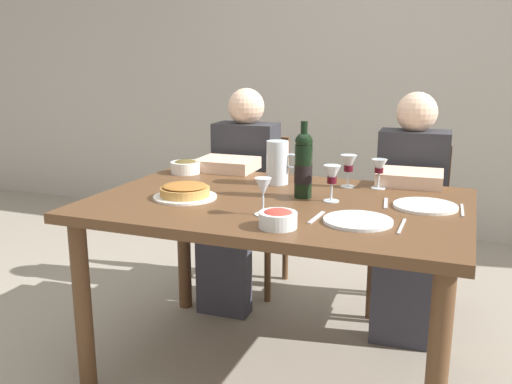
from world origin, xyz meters
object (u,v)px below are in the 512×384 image
at_px(wine_bottle, 303,165).
at_px(wine_glass_right_diner, 332,176).
at_px(wine_glass_spare, 348,165).
at_px(dining_table, 278,222).
at_px(wine_glass_left_diner, 379,168).
at_px(chair_left, 254,201).
at_px(olive_bowl, 186,166).
at_px(diner_right, 410,206).
at_px(water_pitcher, 278,165).
at_px(dinner_plate_left_setting, 425,206).
at_px(chair_right, 411,217).
at_px(baked_tart, 185,192).
at_px(salad_bowl, 278,218).
at_px(wine_glass_centre, 263,189).
at_px(diner_left, 239,190).
at_px(dinner_plate_right_setting, 358,221).

height_order(wine_bottle, wine_glass_right_diner, wine_bottle).
bearing_deg(wine_glass_spare, dining_table, -122.31).
bearing_deg(dining_table, wine_glass_left_diner, 45.75).
xyz_separation_m(wine_glass_right_diner, chair_left, (-0.66, 0.83, -0.37)).
distance_m(olive_bowl, diner_right, 1.12).
xyz_separation_m(water_pitcher, olive_bowl, (-0.51, 0.07, -0.05)).
bearing_deg(wine_glass_spare, wine_bottle, -117.74).
bearing_deg(dinner_plate_left_setting, wine_bottle, -178.47).
bearing_deg(olive_bowl, dining_table, -29.83).
distance_m(wine_glass_spare, chair_right, 0.70).
relative_size(dining_table, olive_bowl, 9.99).
relative_size(water_pitcher, wine_glass_spare, 1.37).
height_order(wine_glass_left_diner, dinner_plate_left_setting, wine_glass_left_diner).
bearing_deg(baked_tart, dining_table, 16.19).
distance_m(salad_bowl, wine_glass_centre, 0.18).
bearing_deg(dinner_plate_left_setting, chair_right, 98.53).
bearing_deg(salad_bowl, baked_tart, 153.00).
bearing_deg(chair_left, wine_glass_spare, 138.88).
relative_size(wine_bottle, salad_bowl, 2.38).
bearing_deg(diner_right, diner_left, -2.45).
bearing_deg(dining_table, wine_glass_spare, 57.69).
distance_m(salad_bowl, olive_bowl, 1.01).
xyz_separation_m(wine_glass_right_diner, diner_left, (-0.65, 0.59, -0.25)).
relative_size(wine_glass_spare, diner_right, 0.12).
bearing_deg(water_pitcher, dining_table, -70.44).
relative_size(water_pitcher, chair_right, 0.23).
height_order(diner_left, diner_right, same).
distance_m(dining_table, baked_tart, 0.40).
xyz_separation_m(wine_glass_right_diner, wine_glass_spare, (0.01, 0.28, -0.00)).
height_order(olive_bowl, wine_glass_left_diner, wine_glass_left_diner).
height_order(water_pitcher, baked_tart, water_pitcher).
bearing_deg(water_pitcher, wine_bottle, -48.24).
bearing_deg(diner_left, dinner_plate_right_setting, 132.26).
bearing_deg(chair_left, chair_right, 178.83).
xyz_separation_m(wine_glass_right_diner, diner_right, (0.25, 0.60, -0.25)).
relative_size(chair_left, chair_right, 1.00).
distance_m(wine_bottle, wine_glass_right_diner, 0.13).
bearing_deg(diner_right, wine_glass_right_diner, 64.57).
relative_size(wine_glass_right_diner, wine_glass_spare, 1.02).
relative_size(wine_glass_spare, dinner_plate_left_setting, 0.59).
bearing_deg(chair_left, water_pitcher, 118.77).
distance_m(chair_left, diner_left, 0.26).
height_order(wine_bottle, wine_glass_centre, wine_bottle).
height_order(water_pitcher, wine_glass_left_diner, water_pitcher).
xyz_separation_m(water_pitcher, wine_glass_centre, (0.12, -0.51, 0.01)).
bearing_deg(water_pitcher, chair_right, 48.08).
bearing_deg(dinner_plate_left_setting, diner_right, 101.13).
distance_m(wine_glass_centre, dinner_plate_left_setting, 0.64).
xyz_separation_m(salad_bowl, wine_glass_left_diner, (0.22, 0.71, 0.06)).
relative_size(wine_bottle, diner_right, 0.27).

